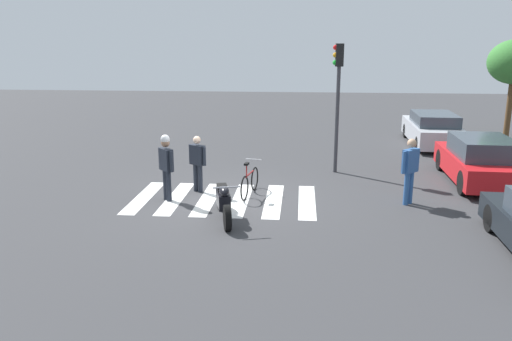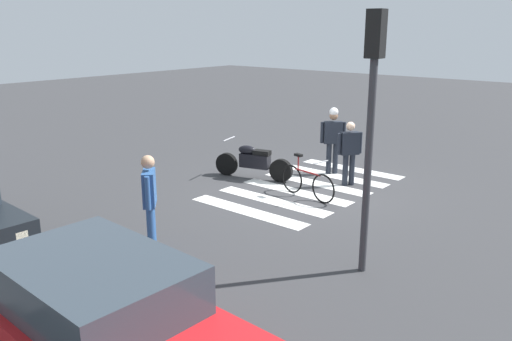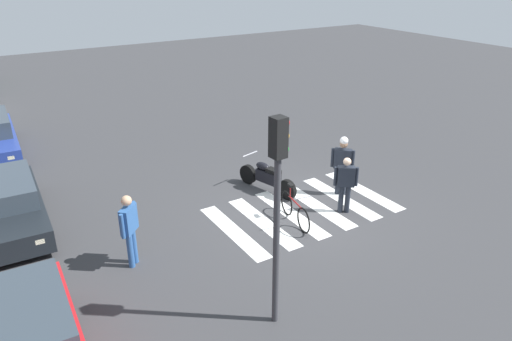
{
  "view_description": "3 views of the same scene",
  "coord_description": "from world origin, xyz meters",
  "px_view_note": "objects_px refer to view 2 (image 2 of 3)",
  "views": [
    {
      "loc": [
        13.16,
        2.05,
        4.21
      ],
      "look_at": [
        -0.05,
        0.87,
        0.82
      ],
      "focal_mm": 35.81,
      "sensor_mm": 36.0,
      "label": 1
    },
    {
      "loc": [
        -6.95,
        10.33,
        3.88
      ],
      "look_at": [
        0.17,
        1.76,
        0.79
      ],
      "focal_mm": 36.57,
      "sensor_mm": 36.0,
      "label": 2
    },
    {
      "loc": [
        -9.34,
        7.39,
        6.44
      ],
      "look_at": [
        0.78,
        1.08,
        1.15
      ],
      "focal_mm": 33.68,
      "sensor_mm": 36.0,
      "label": 3
    }
  ],
  "objects_px": {
    "leaning_bicycle": "(307,182)",
    "officer_by_motorcycle": "(350,150)",
    "pedestrian_bystander": "(150,197)",
    "traffic_light_pole": "(372,102)",
    "officer_on_foot": "(333,136)",
    "police_motorcycle": "(253,162)",
    "car_red_convertible": "(104,324)"
  },
  "relations": [
    {
      "from": "leaning_bicycle",
      "to": "officer_by_motorcycle",
      "type": "xyz_separation_m",
      "value": [
        -0.23,
        -1.51,
        0.53
      ]
    },
    {
      "from": "pedestrian_bystander",
      "to": "traffic_light_pole",
      "type": "distance_m",
      "value": 4.08
    },
    {
      "from": "officer_on_foot",
      "to": "traffic_light_pole",
      "type": "height_order",
      "value": "traffic_light_pole"
    },
    {
      "from": "pedestrian_bystander",
      "to": "traffic_light_pole",
      "type": "bearing_deg",
      "value": -152.07
    },
    {
      "from": "traffic_light_pole",
      "to": "police_motorcycle",
      "type": "bearing_deg",
      "value": -31.52
    },
    {
      "from": "leaning_bicycle",
      "to": "pedestrian_bystander",
      "type": "xyz_separation_m",
      "value": [
        0.41,
        4.25,
        0.64
      ]
    },
    {
      "from": "officer_by_motorcycle",
      "to": "traffic_light_pole",
      "type": "relative_size",
      "value": 0.39
    },
    {
      "from": "pedestrian_bystander",
      "to": "officer_by_motorcycle",
      "type": "bearing_deg",
      "value": -96.4
    },
    {
      "from": "car_red_convertible",
      "to": "police_motorcycle",
      "type": "bearing_deg",
      "value": -61.68
    },
    {
      "from": "police_motorcycle",
      "to": "car_red_convertible",
      "type": "bearing_deg",
      "value": 118.32
    },
    {
      "from": "officer_on_foot",
      "to": "traffic_light_pole",
      "type": "xyz_separation_m",
      "value": [
        -3.5,
        4.69,
        1.72
      ]
    },
    {
      "from": "police_motorcycle",
      "to": "officer_on_foot",
      "type": "bearing_deg",
      "value": -127.46
    },
    {
      "from": "police_motorcycle",
      "to": "leaning_bicycle",
      "type": "bearing_deg",
      "value": 167.62
    },
    {
      "from": "pedestrian_bystander",
      "to": "car_red_convertible",
      "type": "height_order",
      "value": "pedestrian_bystander"
    },
    {
      "from": "pedestrian_bystander",
      "to": "traffic_light_pole",
      "type": "height_order",
      "value": "traffic_light_pole"
    },
    {
      "from": "police_motorcycle",
      "to": "car_red_convertible",
      "type": "distance_m",
      "value": 8.24
    },
    {
      "from": "officer_on_foot",
      "to": "officer_by_motorcycle",
      "type": "xyz_separation_m",
      "value": [
        -0.89,
        0.66,
        -0.14
      ]
    },
    {
      "from": "police_motorcycle",
      "to": "car_red_convertible",
      "type": "relative_size",
      "value": 0.5
    },
    {
      "from": "officer_on_foot",
      "to": "traffic_light_pole",
      "type": "relative_size",
      "value": 0.44
    },
    {
      "from": "leaning_bicycle",
      "to": "pedestrian_bystander",
      "type": "height_order",
      "value": "pedestrian_bystander"
    },
    {
      "from": "police_motorcycle",
      "to": "officer_by_motorcycle",
      "type": "distance_m",
      "value": 2.51
    },
    {
      "from": "officer_on_foot",
      "to": "pedestrian_bystander",
      "type": "height_order",
      "value": "officer_on_foot"
    },
    {
      "from": "officer_on_foot",
      "to": "car_red_convertible",
      "type": "relative_size",
      "value": 0.42
    },
    {
      "from": "leaning_bicycle",
      "to": "traffic_light_pole",
      "type": "relative_size",
      "value": 0.41
    },
    {
      "from": "pedestrian_bystander",
      "to": "police_motorcycle",
      "type": "bearing_deg",
      "value": -71.42
    },
    {
      "from": "officer_by_motorcycle",
      "to": "traffic_light_pole",
      "type": "height_order",
      "value": "traffic_light_pole"
    },
    {
      "from": "police_motorcycle",
      "to": "leaning_bicycle",
      "type": "xyz_separation_m",
      "value": [
        -1.99,
        0.44,
        -0.07
      ]
    },
    {
      "from": "leaning_bicycle",
      "to": "officer_on_foot",
      "type": "bearing_deg",
      "value": -73.05
    },
    {
      "from": "police_motorcycle",
      "to": "traffic_light_pole",
      "type": "height_order",
      "value": "traffic_light_pole"
    },
    {
      "from": "car_red_convertible",
      "to": "traffic_light_pole",
      "type": "height_order",
      "value": "traffic_light_pole"
    },
    {
      "from": "officer_on_foot",
      "to": "officer_by_motorcycle",
      "type": "relative_size",
      "value": 1.12
    },
    {
      "from": "car_red_convertible",
      "to": "traffic_light_pole",
      "type": "bearing_deg",
      "value": -102.13
    }
  ]
}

